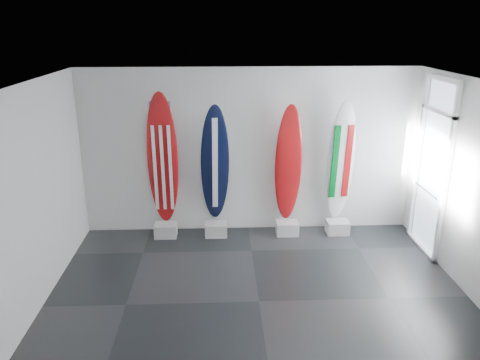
{
  "coord_description": "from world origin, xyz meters",
  "views": [
    {
      "loc": [
        -0.51,
        -5.65,
        3.72
      ],
      "look_at": [
        -0.21,
        1.4,
        1.33
      ],
      "focal_mm": 35.03,
      "sensor_mm": 36.0,
      "label": 1
    }
  ],
  "objects_px": {
    "surfboard_usa": "(163,159)",
    "surfboard_navy": "(215,164)",
    "surfboard_swiss": "(289,164)",
    "surfboard_italy": "(341,162)"
  },
  "relations": [
    {
      "from": "surfboard_swiss",
      "to": "surfboard_navy",
      "type": "bearing_deg",
      "value": 174.89
    },
    {
      "from": "surfboard_usa",
      "to": "surfboard_swiss",
      "type": "xyz_separation_m",
      "value": [
        2.23,
        0.0,
        -0.11
      ]
    },
    {
      "from": "surfboard_swiss",
      "to": "surfboard_italy",
      "type": "relative_size",
      "value": 0.97
    },
    {
      "from": "surfboard_usa",
      "to": "surfboard_navy",
      "type": "relative_size",
      "value": 1.08
    },
    {
      "from": "surfboard_navy",
      "to": "surfboard_swiss",
      "type": "relative_size",
      "value": 1.02
    },
    {
      "from": "surfboard_usa",
      "to": "surfboard_italy",
      "type": "bearing_deg",
      "value": 0.58
    },
    {
      "from": "surfboard_navy",
      "to": "surfboard_swiss",
      "type": "xyz_separation_m",
      "value": [
        1.31,
        0.0,
        -0.01
      ]
    },
    {
      "from": "surfboard_navy",
      "to": "surfboard_italy",
      "type": "distance_m",
      "value": 2.24
    },
    {
      "from": "surfboard_usa",
      "to": "surfboard_navy",
      "type": "bearing_deg",
      "value": 0.58
    },
    {
      "from": "surfboard_swiss",
      "to": "surfboard_italy",
      "type": "height_order",
      "value": "surfboard_italy"
    }
  ]
}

